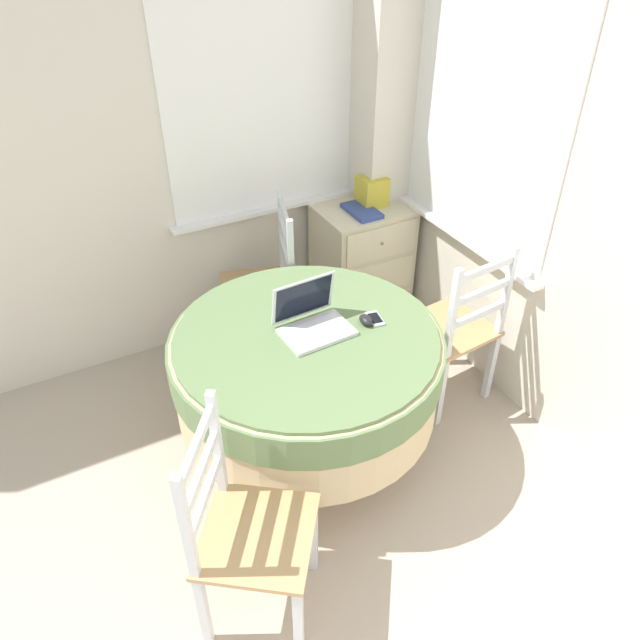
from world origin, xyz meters
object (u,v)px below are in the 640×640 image
object	(u,v)px
dining_chair_near_back_window	(265,286)
dining_chair_camera_near	(245,531)
round_dining_table	(307,366)
laptop	(312,320)
dining_chair_near_right_window	(455,330)
corner_cabinet	(361,261)
storage_box	(372,191)
book_on_cabinet	(362,211)
computer_mouse	(366,320)
cell_phone	(375,319)

from	to	relation	value
dining_chair_near_back_window	dining_chair_camera_near	size ratio (longest dim) A/B	1.00
round_dining_table	dining_chair_near_back_window	bearing A→B (deg)	79.52
laptop	dining_chair_near_back_window	distance (m)	0.86
dining_chair_near_right_window	corner_cabinet	size ratio (longest dim) A/B	1.27
dining_chair_near_back_window	round_dining_table	bearing A→B (deg)	-100.48
dining_chair_near_back_window	storage_box	xyz separation A→B (m)	(0.76, 0.10, 0.39)
storage_box	book_on_cabinet	xyz separation A→B (m)	(-0.11, -0.07, -0.08)
computer_mouse	round_dining_table	bearing A→B (deg)	169.03
book_on_cabinet	laptop	bearing A→B (deg)	-132.54
round_dining_table	laptop	size ratio (longest dim) A/B	3.88
corner_cabinet	laptop	bearing A→B (deg)	-132.41
dining_chair_near_right_window	laptop	bearing A→B (deg)	176.48
laptop	corner_cabinet	xyz separation A→B (m)	(0.81, 0.89, -0.39)
laptop	dining_chair_camera_near	distance (m)	0.95
round_dining_table	corner_cabinet	xyz separation A→B (m)	(0.85, 0.91, -0.16)
laptop	corner_cabinet	world-z (taller)	laptop
book_on_cabinet	cell_phone	bearing A→B (deg)	-117.63
computer_mouse	dining_chair_near_back_window	world-z (taller)	dining_chair_near_back_window
computer_mouse	dining_chair_near_right_window	distance (m)	0.64
dining_chair_near_back_window	storage_box	distance (m)	0.85
dining_chair_camera_near	corner_cabinet	distance (m)	2.10
dining_chair_near_right_window	corner_cabinet	distance (m)	0.94
laptop	computer_mouse	size ratio (longest dim) A/B	3.91
round_dining_table	laptop	xyz separation A→B (m)	(0.04, 0.03, 0.23)
computer_mouse	dining_chair_near_right_window	world-z (taller)	dining_chair_near_right_window
dining_chair_near_back_window	corner_cabinet	xyz separation A→B (m)	(0.70, 0.09, -0.08)
cell_phone	corner_cabinet	world-z (taller)	corner_cabinet
computer_mouse	cell_phone	xyz separation A→B (m)	(0.05, 0.01, -0.02)
storage_box	laptop	bearing A→B (deg)	-134.04
dining_chair_near_right_window	dining_chair_near_back_window	bearing A→B (deg)	129.49
round_dining_table	dining_chair_near_right_window	xyz separation A→B (m)	(0.85, -0.02, -0.08)
dining_chair_camera_near	corner_cabinet	xyz separation A→B (m)	(1.43, 1.54, -0.08)
corner_cabinet	computer_mouse	bearing A→B (deg)	-120.79
computer_mouse	book_on_cabinet	bearing A→B (deg)	59.94
laptop	cell_phone	distance (m)	0.30
corner_cabinet	storage_box	distance (m)	0.47
dining_chair_near_back_window	storage_box	bearing A→B (deg)	7.24
laptop	storage_box	world-z (taller)	laptop
corner_cabinet	book_on_cabinet	bearing A→B (deg)	-130.53
storage_box	book_on_cabinet	bearing A→B (deg)	-147.56
dining_chair_near_right_window	storage_box	distance (m)	1.02
dining_chair_near_right_window	cell_phone	bearing A→B (deg)	-177.17
laptop	cell_phone	size ratio (longest dim) A/B	2.62
laptop	storage_box	bearing A→B (deg)	45.96
cell_phone	dining_chair_near_right_window	world-z (taller)	dining_chair_near_right_window
round_dining_table	dining_chair_camera_near	world-z (taller)	dining_chair_camera_near
computer_mouse	cell_phone	size ratio (longest dim) A/B	0.67
round_dining_table	computer_mouse	distance (m)	0.35
dining_chair_near_back_window	dining_chair_camera_near	world-z (taller)	same
round_dining_table	book_on_cabinet	world-z (taller)	book_on_cabinet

